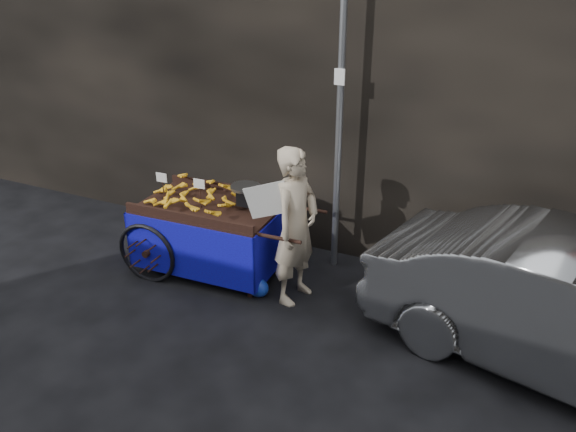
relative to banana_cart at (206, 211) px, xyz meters
The scene contains 6 objects.
ground 1.47m from the banana_cart, 26.60° to the right, with size 80.00×80.00×0.00m, color black.
building_wall 3.06m from the banana_cart, 53.63° to the left, with size 13.50×2.00×5.00m.
street_pole 2.01m from the banana_cart, 27.74° to the left, with size 0.12×0.10×4.00m.
banana_cart is the anchor object (origin of this frame).
vendor 1.30m from the banana_cart, ahead, with size 0.84×0.73×1.82m.
plastic_bag 1.16m from the banana_cart, 21.07° to the right, with size 0.25×0.20×0.23m, color #1735AF.
Camera 1 is at (2.44, -4.66, 3.64)m, focal length 35.00 mm.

